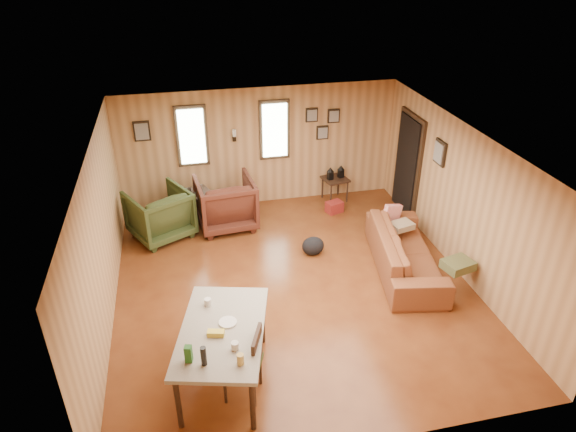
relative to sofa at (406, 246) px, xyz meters
The scene contains 11 objects.
room 1.90m from the sofa, behind, with size 5.54×6.04×2.44m.
sofa is the anchor object (origin of this frame).
recliner_brown 3.43m from the sofa, 142.44° to the left, with size 1.04×0.98×1.07m, color #492015.
recliner_green 4.40m from the sofa, 153.40° to the left, with size 0.99×0.92×1.01m, color #313E1C.
end_table 4.05m from the sofa, 143.65° to the left, with size 0.74×0.71×0.75m.
side_table 2.71m from the sofa, 98.07° to the left, with size 0.56×0.56×0.76m.
cooler 2.25m from the sofa, 104.18° to the left, with size 0.37×0.32×0.23m.
backpack 1.59m from the sofa, 150.96° to the left, with size 0.40×0.31×0.34m.
sofa_pillows 0.33m from the sofa, ahead, with size 0.88×1.91×0.39m.
dining_table 3.67m from the sofa, 150.47° to the right, with size 1.36×1.83×1.07m.
dining_chair 3.58m from the sofa, 144.66° to the right, with size 0.57×0.57×0.97m.
Camera 1 is at (-1.52, -6.45, 4.95)m, focal length 32.00 mm.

